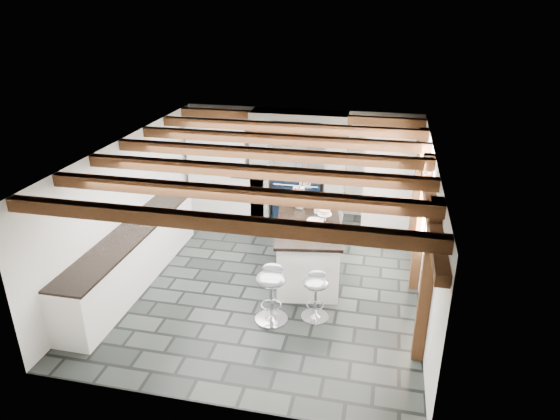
% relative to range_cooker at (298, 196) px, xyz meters
% --- Properties ---
extents(ground, '(6.00, 6.00, 0.00)m').
position_rel_range_cooker_xyz_m(ground, '(0.00, -2.68, -0.47)').
color(ground, black).
rests_on(ground, ground).
extents(room_shell, '(6.00, 6.03, 6.00)m').
position_rel_range_cooker_xyz_m(room_shell, '(-0.61, -1.26, 0.60)').
color(room_shell, white).
rests_on(room_shell, ground).
extents(range_cooker, '(1.00, 0.63, 0.99)m').
position_rel_range_cooker_xyz_m(range_cooker, '(0.00, 0.00, 0.00)').
color(range_cooker, black).
rests_on(range_cooker, ground).
extents(kitchen_island, '(1.35, 2.15, 1.33)m').
position_rel_range_cooker_xyz_m(kitchen_island, '(0.62, -2.40, 0.04)').
color(kitchen_island, white).
rests_on(kitchen_island, ground).
extents(bar_stool_near, '(0.44, 0.44, 0.77)m').
position_rel_range_cooker_xyz_m(bar_stool_near, '(0.94, -3.68, 0.01)').
color(bar_stool_near, silver).
rests_on(bar_stool_near, ground).
extents(bar_stool_far, '(0.51, 0.51, 0.91)m').
position_rel_range_cooker_xyz_m(bar_stool_far, '(0.32, -3.87, 0.10)').
color(bar_stool_far, silver).
rests_on(bar_stool_far, ground).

